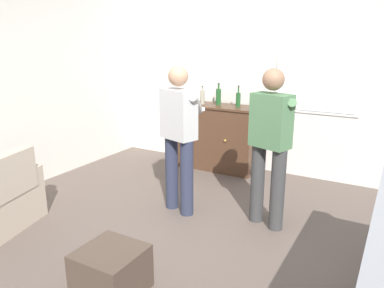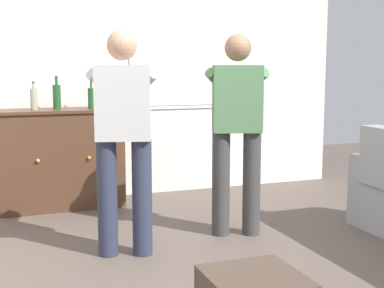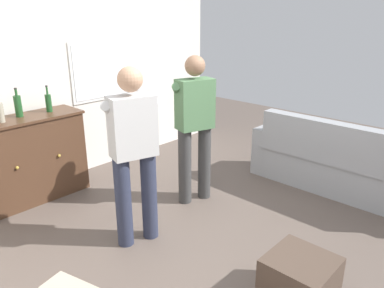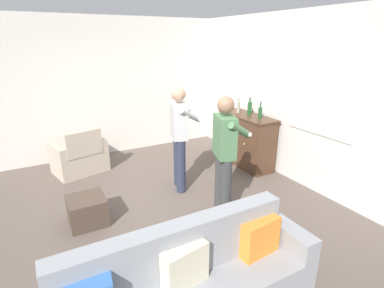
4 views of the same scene
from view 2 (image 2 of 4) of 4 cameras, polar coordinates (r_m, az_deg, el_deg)
name	(u,v)px [view 2 (image 2 of 4)]	position (r m, az deg, el deg)	size (l,w,h in m)	color
ground	(209,282)	(3.66, 1.88, -14.51)	(10.40, 10.40, 0.00)	brown
wall_back_with_window	(120,69)	(5.93, -7.65, 7.97)	(5.20, 0.15, 2.80)	silver
sideboard_cabinet	(61,159)	(5.53, -13.76, -1.53)	(1.25, 0.49, 1.00)	#472D1E
bottle_wine_green	(57,96)	(5.52, -14.22, 4.96)	(0.08, 0.08, 0.32)	#1E4C23
bottle_liquor_amber	(91,97)	(5.53, -10.69, 4.91)	(0.07, 0.07, 0.31)	#1E4C23
bottle_spirits_clear	(34,99)	(5.41, -16.51, 4.64)	(0.07, 0.07, 0.28)	gray
person_standing_left	(124,132)	(3.98, -7.30, 1.28)	(0.53, 0.52, 1.68)	#282D42
person_standing_right	(237,125)	(4.46, 4.80, 2.05)	(0.53, 0.52, 1.68)	#383838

